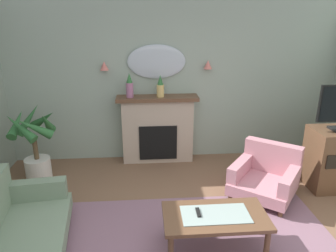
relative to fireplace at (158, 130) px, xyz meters
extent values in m
cube|color=#93A393|center=(0.31, 0.22, 0.83)|extent=(6.61, 0.10, 2.81)
cube|color=tan|center=(0.00, 0.01, -0.02)|extent=(1.20, 0.28, 1.10)
cube|color=black|center=(0.00, -0.09, -0.19)|extent=(0.64, 0.12, 0.60)
cube|color=brown|center=(0.00, -0.01, 0.56)|extent=(1.36, 0.36, 0.06)
cylinder|color=#9E6084|center=(-0.45, -0.03, 0.71)|extent=(0.12, 0.12, 0.24)
cone|color=#2D6633|center=(-0.45, -0.03, 0.91)|extent=(0.10, 0.10, 0.16)
cylinder|color=tan|center=(0.05, -0.03, 0.69)|extent=(0.12, 0.12, 0.20)
cone|color=#2D6633|center=(0.05, -0.03, 0.87)|extent=(0.10, 0.10, 0.16)
ellipsoid|color=#B2BCC6|center=(0.00, 0.14, 1.14)|extent=(0.96, 0.06, 0.56)
cone|color=#D17066|center=(-0.85, 0.09, 1.09)|extent=(0.14, 0.14, 0.14)
cone|color=#D17066|center=(0.85, 0.09, 1.09)|extent=(0.14, 0.14, 0.14)
cube|color=brown|center=(0.50, -2.32, -0.15)|extent=(1.10, 0.60, 0.04)
cube|color=#8C9E99|center=(0.50, -2.32, -0.13)|extent=(0.72, 0.36, 0.01)
cylinder|color=brown|center=(0.01, -2.56, -0.37)|extent=(0.06, 0.06, 0.40)
cylinder|color=brown|center=(0.99, -2.56, -0.37)|extent=(0.06, 0.06, 0.40)
cylinder|color=brown|center=(0.01, -2.08, -0.37)|extent=(0.06, 0.06, 0.40)
cylinder|color=brown|center=(0.99, -2.08, -0.37)|extent=(0.06, 0.06, 0.40)
cube|color=black|center=(0.32, -2.29, -0.12)|extent=(0.04, 0.16, 0.02)
cube|color=gray|center=(-1.49, -2.37, -0.38)|extent=(1.04, 1.79, 0.18)
cube|color=gray|center=(-1.59, -1.59, -0.17)|extent=(0.77, 0.25, 0.24)
cylinder|color=brown|center=(-1.25, -1.56, -0.52)|extent=(0.07, 0.07, 0.10)
cylinder|color=brown|center=(-1.93, -1.64, -0.52)|extent=(0.07, 0.07, 0.10)
cube|color=#B77A84|center=(1.41, -1.33, -0.39)|extent=(1.12, 1.12, 0.16)
cube|color=#B77A84|center=(1.62, -1.07, -0.09)|extent=(0.73, 0.62, 0.45)
cube|color=#B77A84|center=(1.14, -1.13, -0.20)|extent=(0.55, 0.65, 0.22)
cube|color=#B77A84|center=(1.68, -1.54, -0.20)|extent=(0.55, 0.65, 0.22)
cylinder|color=brown|center=(0.93, -1.39, -0.52)|extent=(0.06, 0.06, 0.10)
cylinder|color=brown|center=(1.47, -1.81, -0.52)|extent=(0.06, 0.06, 0.10)
cylinder|color=brown|center=(1.35, -0.86, -0.52)|extent=(0.06, 0.06, 0.10)
cylinder|color=brown|center=(1.89, -1.27, -0.52)|extent=(0.06, 0.06, 0.10)
cylinder|color=silver|center=(-1.89, -0.53, -0.40)|extent=(0.39, 0.39, 0.34)
cylinder|color=brown|center=(-1.89, -0.53, -0.05)|extent=(0.07, 0.07, 0.36)
cone|color=#2D6633|center=(-1.68, -0.52, 0.34)|extent=(0.17, 0.52, 0.46)
cone|color=#2D6633|center=(-1.78, -0.35, 0.34)|extent=(0.53, 0.41, 0.41)
cone|color=#2D6633|center=(-2.00, -0.34, 0.34)|extent=(0.46, 0.35, 0.52)
cone|color=#2D6633|center=(-2.11, -0.52, 0.34)|extent=(0.16, 0.55, 0.38)
cone|color=#2D6633|center=(-1.99, -0.72, 0.34)|extent=(0.54, 0.36, 0.43)
cone|color=#2D6633|center=(-1.80, -0.72, 0.34)|extent=(0.54, 0.35, 0.43)
camera|label=1|loc=(-0.22, -5.09, 1.84)|focal=33.64mm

